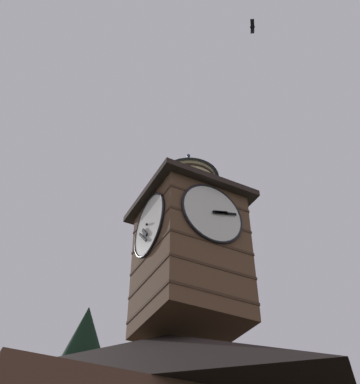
{
  "coord_description": "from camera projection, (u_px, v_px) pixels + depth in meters",
  "views": [
    {
      "loc": [
        5.96,
        13.2,
        1.32
      ],
      "look_at": [
        -1.15,
        -0.39,
        14.2
      ],
      "focal_mm": 46.11,
      "sensor_mm": 36.0,
      "label": 1
    }
  ],
  "objects": [
    {
      "name": "clock_tower",
      "position": [
        190.0,
        242.0,
        18.39
      ],
      "size": [
        3.99,
        3.99,
        8.11
      ],
      "color": "brown",
      "rests_on": "building_main"
    },
    {
      "name": "flying_bird_high",
      "position": [
        252.0,
        27.0,
        21.65
      ],
      "size": [
        0.54,
        0.68,
        0.17
      ],
      "color": "black"
    }
  ]
}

